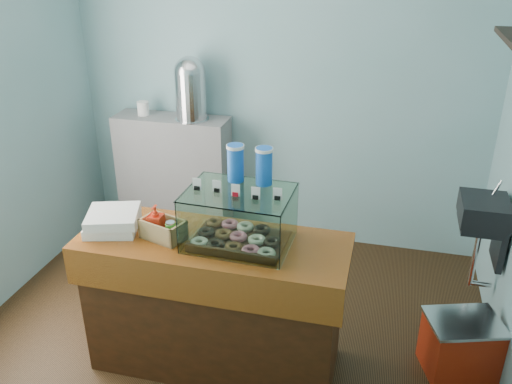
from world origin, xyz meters
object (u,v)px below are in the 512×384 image
(counter, at_px, (215,303))
(display_case, at_px, (241,214))
(coffee_urn, at_px, (191,87))
(red_cooler, at_px, (460,345))

(counter, height_order, display_case, display_case)
(coffee_urn, bearing_deg, display_case, -60.40)
(display_case, xyz_separation_m, red_cooler, (1.34, 0.25, -0.88))
(display_case, bearing_deg, coffee_urn, 121.45)
(coffee_urn, bearing_deg, counter, -65.90)
(display_case, distance_m, coffee_urn, 1.76)
(red_cooler, bearing_deg, display_case, 172.44)
(display_case, distance_m, red_cooler, 1.62)
(display_case, xyz_separation_m, coffee_urn, (-0.86, 1.51, 0.31))
(counter, height_order, red_cooler, counter)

